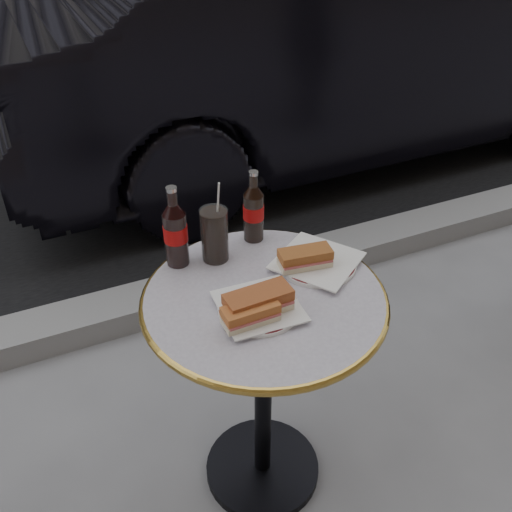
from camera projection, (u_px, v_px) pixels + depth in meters
name	position (u px, v px, depth m)	size (l,w,h in m)	color
ground	(262.00, 470.00, 1.85)	(80.00, 80.00, 0.00)	gray
asphalt_road	(47.00, 56.00, 5.56)	(40.00, 8.00, 0.00)	black
curb	(176.00, 297.00, 2.48)	(40.00, 0.20, 0.12)	gray
bistro_table	(263.00, 394.00, 1.63)	(0.62, 0.62, 0.73)	#BAB2C4
plate_left	(259.00, 308.00, 1.37)	(0.20, 0.20, 0.01)	white
plate_right	(317.00, 263.00, 1.52)	(0.21, 0.21, 0.01)	white
sandwich_left_a	(251.00, 315.00, 1.31)	(0.13, 0.06, 0.05)	#B8632E
sandwich_left_b	(258.00, 303.00, 1.34)	(0.16, 0.07, 0.06)	#A04F28
sandwich_right	(305.00, 259.00, 1.49)	(0.14, 0.06, 0.05)	#9A5527
cola_bottle_left	(175.00, 226.00, 1.47)	(0.06, 0.06, 0.23)	black
cola_bottle_right	(254.00, 206.00, 1.57)	(0.06, 0.06, 0.21)	black
cola_glass	(215.00, 235.00, 1.51)	(0.08, 0.08, 0.15)	black
parked_car	(344.00, 42.00, 3.47)	(4.18, 1.45, 1.37)	black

